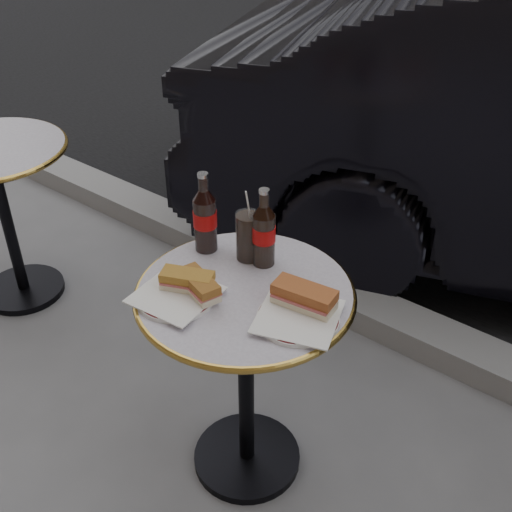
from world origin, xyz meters
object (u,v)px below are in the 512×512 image
Objects in this scene: plate_left at (176,297)px; cola_bottle_right at (264,227)px; plate_right at (298,319)px; cola_bottle_left at (205,212)px; cola_glass at (248,236)px; bistro_table at (246,383)px.

cola_bottle_right is at bearing 73.26° from plate_left.
cola_bottle_left is at bearing 165.57° from plate_right.
cola_glass is (-0.28, 0.15, 0.07)m from plate_right.
bistro_table is 4.82× the size of cola_glass.
cola_glass reaches higher than plate_right.
cola_bottle_right reaches higher than cola_glass.
plate_right is (0.19, -0.02, 0.37)m from bistro_table.
plate_left is 0.28m from cola_bottle_left.
plate_right is at bearing -5.02° from bistro_table.
cola_bottle_right is at bearing 146.35° from plate_right.
cola_bottle_right reaches higher than bistro_table.
cola_glass is at bearing 83.29° from plate_left.
plate_right is at bearing -27.43° from cola_glass.
bistro_table is 3.35× the size of plate_right.
cola_bottle_left is 1.69× the size of cola_glass.
plate_right is at bearing 22.34° from plate_left.
cola_glass is (-0.09, 0.13, 0.44)m from bistro_table.
plate_right is at bearing -33.65° from cola_bottle_right.
cola_glass reaches higher than bistro_table.
bistro_table is 0.42m from plate_right.
plate_left is at bearing -157.66° from plate_right.
plate_left is 0.99× the size of plate_right.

